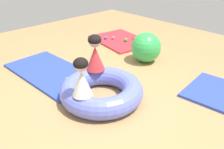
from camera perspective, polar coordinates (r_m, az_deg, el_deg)
ground_plane at (r=3.43m, az=-2.06°, el=-5.32°), size 8.00×8.00×0.00m
gym_mat_far_left at (r=4.18m, az=-14.36°, el=0.51°), size 1.75×0.96×0.04m
gym_mat_near_right at (r=5.55m, az=2.11°, el=8.24°), size 1.45×1.19×0.04m
inflatable_cushion at (r=3.30m, az=-2.52°, el=-3.86°), size 1.16×1.16×0.28m
child_in_red at (r=3.46m, az=-4.08°, el=5.18°), size 0.39×0.39×0.54m
child_in_white at (r=2.85m, az=-7.33°, el=-0.72°), size 0.29×0.29×0.49m
play_ball_green at (r=5.40m, az=3.30°, el=8.33°), size 0.08×0.08×0.08m
play_ball_yellow at (r=3.76m, az=-10.59°, el=-1.21°), size 0.08×0.08×0.08m
play_ball_pink at (r=5.54m, az=0.27°, el=8.83°), size 0.07×0.07×0.07m
play_ball_blue at (r=5.54m, az=-1.56°, el=8.82°), size 0.07×0.07×0.07m
play_ball_red at (r=5.53m, az=5.33°, el=8.68°), size 0.07×0.07×0.07m
exercise_ball_large at (r=4.45m, az=8.18°, el=6.47°), size 0.55×0.55×0.55m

